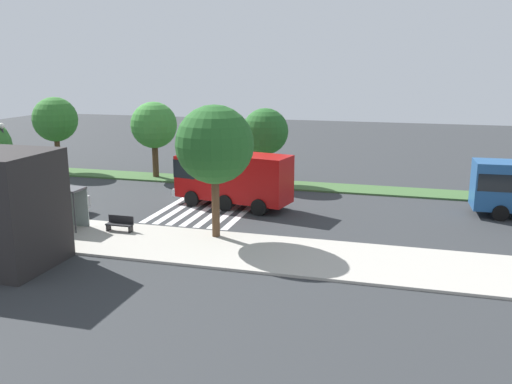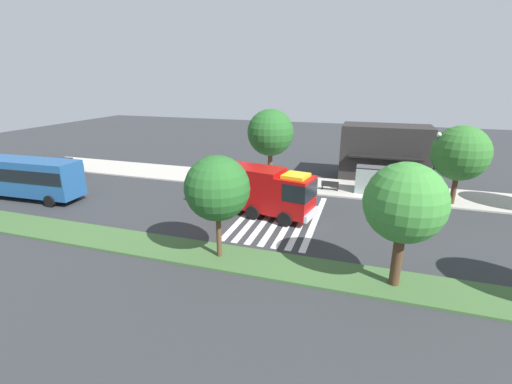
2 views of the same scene
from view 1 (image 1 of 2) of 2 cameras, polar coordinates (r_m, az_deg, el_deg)
The scene contains 13 objects.
ground_plane at distance 37.65m, azimuth -0.82°, elevation -1.66°, with size 120.00×120.00×0.00m, color #2D3033.
sidewalk at distance 29.69m, azimuth -5.64°, elevation -5.72°, with size 60.00×5.58×0.14m, color #ADA89E.
median_strip at distance 44.64m, azimuth 1.90°, elevation 0.81°, with size 60.00×3.00×0.14m, color #3D6033.
crosswalk at distance 38.46m, azimuth -4.60°, elevation -1.37°, with size 5.85×10.75×0.01m.
fire_truck at distance 37.62m, azimuth -2.72°, elevation 1.61°, with size 8.63×4.05×3.75m.
parked_car_mid at distance 38.58m, azimuth -20.46°, elevation -0.79°, with size 4.62×2.22×1.70m.
bus_stop_shelter at distance 34.67m, azimuth -19.91°, elevation -0.56°, with size 3.50×1.40×2.46m.
bench_near_shelter at distance 32.89m, azimuth -14.01°, elevation -3.21°, with size 1.60×0.50×0.90m.
street_lamp at distance 37.80m, azimuth -24.68°, elevation 2.89°, with size 0.36×0.36×5.98m.
sidewalk_tree_far_west at distance 30.02m, azimuth -4.34°, elevation 4.92°, with size 4.34×4.34×7.41m.
median_tree_far_west at distance 44.10m, azimuth 0.97°, elevation 6.32°, with size 3.73×3.73×6.10m.
median_tree_west at distance 47.50m, azimuth -10.60°, elevation 6.84°, with size 3.93×3.93×6.43m.
median_tree_center at distance 52.46m, azimuth -20.22°, elevation 7.09°, with size 3.97×3.97×6.67m.
Camera 1 is at (-10.35, 34.87, 9.70)m, focal length 38.35 mm.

